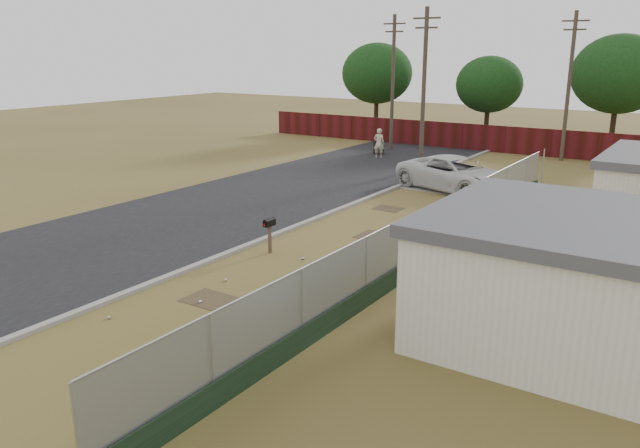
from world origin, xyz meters
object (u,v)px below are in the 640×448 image
Objects in this scene: pickup_truck at (456,174)px; trash_bin at (379,147)px; fire_hydrant at (195,368)px; pedestrian at (379,143)px; mailbox at (269,225)px.

trash_bin is at bearing 65.20° from pickup_truck.
fire_hydrant is 28.90m from pedestrian.
mailbox is at bearing 93.45° from pedestrian.
fire_hydrant is at bearing -62.24° from mailbox.
mailbox is (-4.10, 7.80, 0.59)m from fire_hydrant.
pedestrian reaches higher than trash_bin.
pedestrian is at bearing 110.70° from fire_hydrant.
pedestrian is 1.66m from trash_bin.
pickup_truck is at bearing -42.62° from trash_bin.
pickup_truck reaches higher than mailbox.
mailbox is 12.90m from pickup_truck.
trash_bin is (-10.98, 28.42, 0.08)m from fire_hydrant.
pedestrian reaches higher than fire_hydrant.
trash_bin is (-0.76, 1.39, -0.49)m from pedestrian.
mailbox is 0.65× the size of pedestrian.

